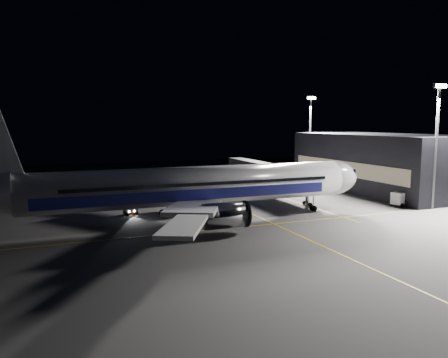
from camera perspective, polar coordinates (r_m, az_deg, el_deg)
ground at (r=64.82m, az=-3.88°, el=-5.49°), size 200.00×200.00×0.00m
guide_line_main at (r=68.43m, az=4.15°, el=-4.80°), size 0.25×80.00×0.01m
guide_line_cross at (r=59.28m, az=-2.10°, el=-6.71°), size 70.00×0.25×0.01m
guide_line_side at (r=82.64m, az=8.66°, el=-2.75°), size 0.25×40.00×0.01m
airliner at (r=63.55m, az=-4.84°, el=-1.03°), size 61.48×54.22×16.64m
terminal at (r=99.08m, az=19.63°, el=2.08°), size 18.12×40.00×12.00m
jet_bridge at (r=88.97m, az=6.11°, el=1.00°), size 3.60×34.40×6.30m
floodlight_mast_north at (r=109.54m, az=11.17°, el=6.18°), size 2.40×0.68×20.70m
floodlight_mast_south at (r=80.22m, az=26.02°, el=5.17°), size 2.40×0.67×20.70m
service_truck at (r=82.30m, az=22.25°, el=-2.33°), size 5.14×3.27×2.46m
baggage_tug at (r=70.48m, az=-12.11°, el=-4.02°), size 2.22×1.86×1.50m
safety_cone_a at (r=67.70m, az=-7.41°, el=-4.74°), size 0.38×0.38×0.57m
safety_cone_b at (r=76.63m, az=-8.89°, el=-3.30°), size 0.45×0.45×0.68m
safety_cone_c at (r=69.68m, az=-11.83°, el=-4.44°), size 0.45×0.45×0.68m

